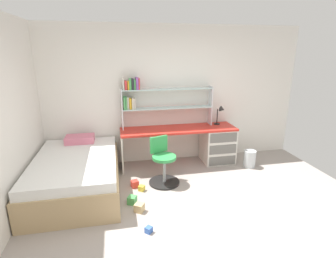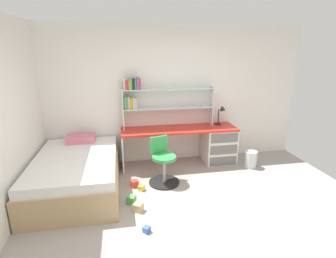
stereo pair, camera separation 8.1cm
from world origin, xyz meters
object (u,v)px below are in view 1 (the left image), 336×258
object	(u,v)px
waste_bin	(250,159)
swivel_chair	(163,166)
bookshelf_hutch	(153,98)
toy_block_yellow_4	(142,188)
toy_block_red_0	(135,184)
desk	(208,142)
bed_platform	(77,174)
toy_block_green_1	(132,200)
toy_block_natural_2	(139,208)
toy_block_blue_3	(149,230)
desk_lamp	(221,112)

from	to	relation	value
waste_bin	swivel_chair	bearing A→B (deg)	-170.18
bookshelf_hutch	toy_block_yellow_4	xyz separation A→B (m)	(-0.36, -1.07, -1.27)
waste_bin	toy_block_red_0	distance (m)	2.28
bookshelf_hutch	toy_block_yellow_4	bearing A→B (deg)	-108.35
desk	toy_block_yellow_4	distance (m)	1.72
bed_platform	toy_block_green_1	bearing A→B (deg)	-34.45
toy_block_natural_2	toy_block_blue_3	bearing A→B (deg)	-81.59
swivel_chair	toy_block_yellow_4	distance (m)	0.52
waste_bin	toy_block_yellow_4	bearing A→B (deg)	-166.70
toy_block_yellow_4	desk	bearing A→B (deg)	32.21
toy_block_green_1	swivel_chair	bearing A→B (deg)	44.09
toy_block_red_0	toy_block_natural_2	distance (m)	0.71
toy_block_red_0	toy_block_green_1	size ratio (longest dim) A/B	0.96
desk_lamp	bed_platform	bearing A→B (deg)	-164.18
toy_block_natural_2	toy_block_yellow_4	world-z (taller)	toy_block_natural_2
desk_lamp	waste_bin	size ratio (longest dim) A/B	1.18
desk	toy_block_blue_3	size ratio (longest dim) A/B	28.67
bookshelf_hutch	toy_block_yellow_4	world-z (taller)	bookshelf_hutch
desk	toy_block_natural_2	distance (m)	2.14
swivel_chair	bed_platform	distance (m)	1.40
toy_block_natural_2	bookshelf_hutch	bearing A→B (deg)	74.74
waste_bin	toy_block_blue_3	bearing A→B (deg)	-144.61
waste_bin	toy_block_green_1	size ratio (longest dim) A/B	2.78
toy_block_natural_2	toy_block_blue_3	distance (m)	0.48
toy_block_blue_3	toy_block_yellow_4	world-z (taller)	toy_block_yellow_4
bookshelf_hutch	swivel_chair	size ratio (longest dim) A/B	2.22
desk_lamp	toy_block_yellow_4	world-z (taller)	desk_lamp
toy_block_yellow_4	waste_bin	bearing A→B (deg)	13.30
desk_lamp	toy_block_green_1	distance (m)	2.49
waste_bin	toy_block_blue_3	size ratio (longest dim) A/B	4.20
bed_platform	toy_block_yellow_4	world-z (taller)	bed_platform
toy_block_red_0	bookshelf_hutch	bearing A→B (deg)	63.97
toy_block_green_1	toy_block_blue_3	size ratio (longest dim) A/B	1.51
desk	waste_bin	bearing A→B (deg)	-28.22
waste_bin	toy_block_yellow_4	xyz separation A→B (m)	(-2.15, -0.51, -0.12)
bed_platform	toy_block_natural_2	xyz separation A→B (m)	(0.91, -0.78, -0.23)
bed_platform	toy_block_natural_2	size ratio (longest dim) A/B	16.64
waste_bin	toy_block_green_1	bearing A→B (deg)	-159.78
desk	bookshelf_hutch	distance (m)	1.41
desk	toy_block_red_0	size ratio (longest dim) A/B	19.78
toy_block_yellow_4	toy_block_blue_3	bearing A→B (deg)	-91.20
toy_block_red_0	toy_block_blue_3	size ratio (longest dim) A/B	1.45
bookshelf_hutch	desk	bearing A→B (deg)	-9.33
bookshelf_hutch	bed_platform	xyz separation A→B (m)	(-1.36, -0.85, -1.03)
bed_platform	toy_block_red_0	world-z (taller)	bed_platform
desk	swivel_chair	size ratio (longest dim) A/B	2.82
waste_bin	desk_lamp	bearing A→B (deg)	132.55
waste_bin	toy_block_natural_2	world-z (taller)	waste_bin
toy_block_yellow_4	toy_block_red_0	bearing A→B (deg)	124.35
toy_block_green_1	toy_block_yellow_4	distance (m)	0.39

